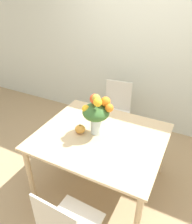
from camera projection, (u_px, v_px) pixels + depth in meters
ground_plane at (100, 182)px, 2.79m from camera, size 12.00×12.00×0.00m
wall_back at (146, 47)px, 3.28m from camera, size 8.00×0.06×2.70m
dining_table at (101, 141)px, 2.44m from camera, size 1.37×1.17×0.76m
flower_vase at (97, 112)px, 2.31m from camera, size 0.33×0.33×0.48m
pumpkin at (80, 129)px, 2.42m from camera, size 0.12×0.12×0.11m
dining_chair_near_window at (116, 111)px, 3.38m from camera, size 0.47×0.47×0.93m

